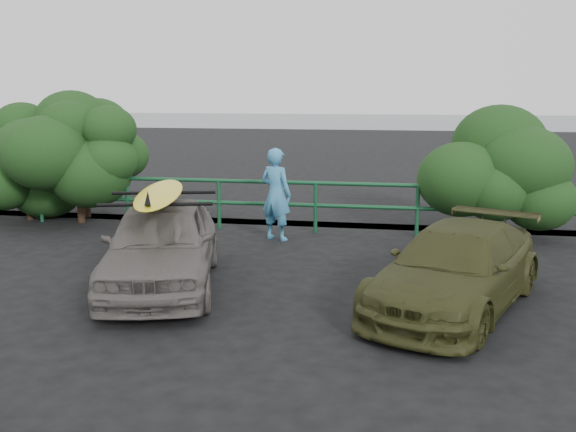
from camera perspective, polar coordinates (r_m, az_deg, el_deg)
name	(u,v)px	position (r m, az deg, el deg)	size (l,w,h in m)	color
ground	(186,312)	(8.45, -9.05, -8.42)	(80.00, 80.00, 0.00)	black
ocean	(377,119)	(67.62, 7.96, 8.57)	(200.00, 200.00, 0.00)	#526164
guardrail	(267,205)	(12.99, -1.91, 0.96)	(14.00, 0.08, 1.04)	#164E2C
shrub_left	(56,161)	(14.99, -19.90, 4.61)	(3.20, 2.40, 2.57)	#1B3F17
shrub_right	(523,177)	(13.31, 20.14, 3.30)	(3.20, 2.40, 2.31)	#1B3F17
sedan	(162,244)	(9.40, -11.17, -2.44)	(1.51, 3.74, 1.27)	#645E59
olive_vehicle	(456,268)	(8.60, 14.74, -4.53)	(1.51, 3.71, 1.08)	#383A19
man	(276,194)	(12.13, -1.07, 1.95)	(0.64, 0.42, 1.76)	#4193C4
roof_rack	(160,198)	(9.27, -11.32, 1.55)	(1.53, 1.07, 0.05)	black
surfboard	(160,194)	(9.26, -11.34, 1.97)	(0.59, 2.86, 0.08)	yellow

